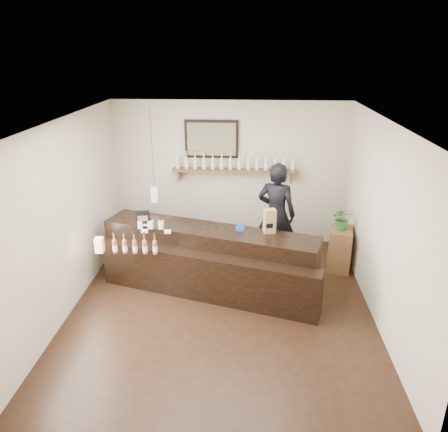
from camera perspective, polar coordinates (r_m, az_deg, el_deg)
ground at (r=6.84m, az=-0.35°, el=-11.69°), size 5.00×5.00×0.00m
room_shell at (r=6.08m, az=-0.39°, el=1.90°), size 5.00×5.00×5.00m
back_wall_decor at (r=8.35m, az=-0.22°, el=7.66°), size 2.66×0.96×1.69m
counter at (r=7.11m, az=-2.08°, el=-5.96°), size 3.58×1.93×1.16m
promo_sign at (r=7.06m, az=-10.54°, el=-0.48°), size 0.22×0.05×0.31m
paper_bag at (r=6.82m, az=5.98°, el=-0.66°), size 0.20×0.17×0.38m
tape_dispenser at (r=6.91m, az=2.11°, el=-1.60°), size 0.13×0.05×0.11m
side_cabinet at (r=7.98m, az=14.84°, el=-4.20°), size 0.47×0.59×0.76m
potted_plant at (r=7.76m, az=15.24°, el=-0.31°), size 0.37×0.32×0.40m
shopkeeper at (r=7.75m, az=6.87°, el=1.09°), size 0.89×0.72×2.12m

